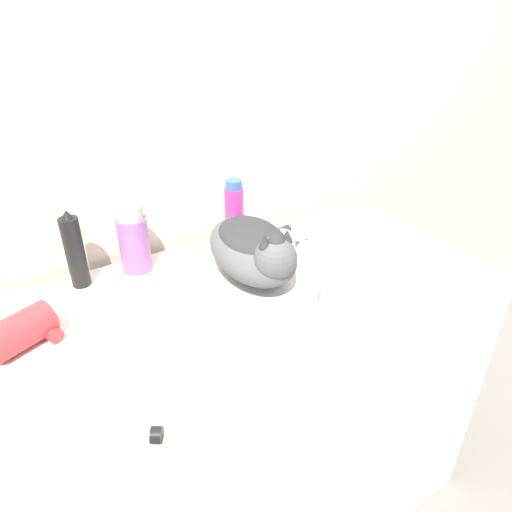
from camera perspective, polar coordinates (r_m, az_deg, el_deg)
The scene contains 10 objects.
wall_back at distance 1.34m, azimuth -8.67°, elevation 15.48°, with size 8.00×0.05×2.40m.
vanity_counter at distance 1.46m, azimuth -0.17°, elevation -18.59°, with size 1.25×0.63×0.87m.
sink_basin at distance 1.16m, azimuth -0.42°, elevation -2.81°, with size 0.36×0.36×0.05m.
cat at distance 1.11m, azimuth -0.13°, elevation 1.09°, with size 0.31×0.34×0.17m.
faucet at distance 1.30m, azimuth 5.58°, elevation 2.41°, with size 0.13×0.07×0.12m.
shampoo_bottle_tall at distance 1.35m, azimuth -2.73°, elevation 5.37°, with size 0.06×0.06×0.20m.
hairspray_can_black at distance 1.23m, azimuth -21.71°, elevation 0.56°, with size 0.05×0.05×0.21m.
mouthwash_bottle at distance 1.25m, azimuth -15.03°, elevation 1.94°, with size 0.08×0.08×0.19m.
cream_tube at distance 0.85m, azimuth -16.67°, elevation -20.64°, with size 0.14×0.10×0.03m.
hair_dryer at distance 1.09m, azimuth -27.27°, elevation -8.41°, with size 0.17×0.14×0.08m.
Camera 1 is at (-0.50, -0.52, 1.52)m, focal length 32.00 mm.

